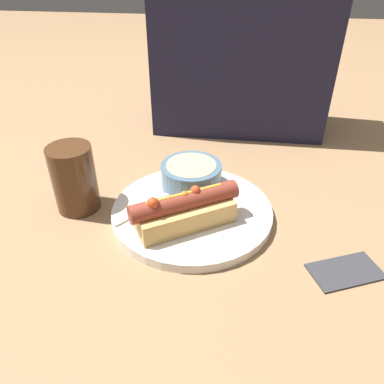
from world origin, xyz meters
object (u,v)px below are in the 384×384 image
at_px(hot_dog, 185,210).
at_px(spoon, 165,198).
at_px(drinking_glass, 75,178).
at_px(seated_diner, 242,52).
at_px(soup_bowl, 191,175).

height_order(hot_dog, spoon, hot_dog).
distance_m(drinking_glass, seated_diner, 0.48).
relative_size(hot_dog, spoon, 1.36).
bearing_deg(seated_diner, soup_bowl, -102.74).
bearing_deg(seated_diner, hot_dog, -99.08).
xyz_separation_m(hot_dog, spoon, (-0.04, 0.06, -0.02)).
bearing_deg(drinking_glass, seated_diner, 55.64).
height_order(hot_dog, soup_bowl, hot_dog).
height_order(hot_dog, drinking_glass, drinking_glass).
bearing_deg(hot_dog, soup_bowl, 60.42).
bearing_deg(seated_diner, spoon, -106.89).
distance_m(hot_dog, drinking_glass, 0.20).
height_order(hot_dog, seated_diner, seated_diner).
bearing_deg(drinking_glass, soup_bowl, 18.16).
distance_m(soup_bowl, drinking_glass, 0.20).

